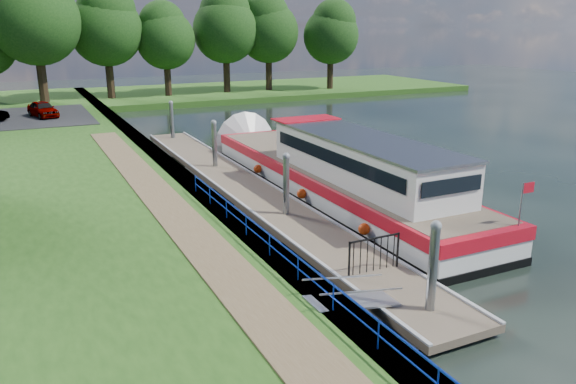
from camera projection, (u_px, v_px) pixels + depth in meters
name	position (u px, v px, depth m)	size (l,w,h in m)	color
ground	(417.00, 314.00, 15.78)	(160.00, 160.00, 0.00)	black
bank_edge	(182.00, 183.00, 27.54)	(1.10, 90.00, 0.78)	#473D2D
far_bank	(218.00, 92.00, 65.57)	(60.00, 18.00, 0.60)	#224A15
footpath	(184.00, 224.00, 20.61)	(1.60, 40.00, 0.05)	brown
blue_fence	(283.00, 250.00, 16.84)	(0.04, 18.04, 0.72)	#0C2DBF
pontoon	(246.00, 191.00, 26.94)	(2.50, 30.00, 0.56)	brown
mooring_piles	(245.00, 169.00, 26.63)	(0.30, 27.30, 3.55)	gray
gangway	(352.00, 300.00, 15.26)	(2.58, 1.00, 0.92)	#A5A8AD
gate_panel	(374.00, 249.00, 17.35)	(1.85, 0.05, 1.15)	black
barge	(328.00, 172.00, 26.81)	(4.36, 21.15, 4.78)	black
horizon_trees	(94.00, 24.00, 54.84)	(54.38, 10.03, 12.87)	#332316
car_a	(43.00, 109.00, 44.34)	(1.50, 3.72, 1.27)	#999999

